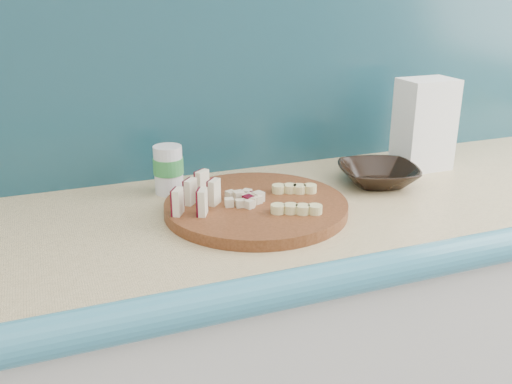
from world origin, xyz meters
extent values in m
cube|color=white|center=(0.00, 1.80, 1.30)|extent=(3.60, 0.04, 2.60)
cube|color=tan|center=(0.10, 1.50, 0.90)|extent=(2.20, 0.60, 0.03)
cube|color=teal|center=(0.10, 1.20, 0.90)|extent=(2.20, 0.06, 0.03)
cube|color=teal|center=(0.10, 1.79, 1.16)|extent=(2.20, 0.02, 0.50)
cylinder|color=#46220F|center=(-0.06, 1.50, 0.92)|extent=(0.48, 0.48, 0.02)
cube|color=beige|center=(-0.22, 1.49, 0.96)|extent=(0.02, 0.03, 0.05)
cube|color=#480513|center=(-0.23, 1.50, 0.96)|extent=(0.02, 0.03, 0.05)
cube|color=beige|center=(-0.18, 1.54, 0.96)|extent=(0.02, 0.03, 0.05)
cube|color=#480513|center=(-0.19, 1.54, 0.96)|extent=(0.02, 0.03, 0.05)
cube|color=beige|center=(-0.15, 1.58, 0.96)|extent=(0.02, 0.03, 0.05)
cube|color=#480513|center=(-0.15, 1.58, 0.96)|extent=(0.02, 0.03, 0.05)
cube|color=beige|center=(-0.17, 1.47, 0.96)|extent=(0.02, 0.03, 0.05)
cube|color=#480513|center=(-0.18, 1.48, 0.96)|extent=(0.02, 0.03, 0.05)
cube|color=beige|center=(-0.14, 1.52, 0.96)|extent=(0.02, 0.03, 0.05)
cube|color=#480513|center=(-0.15, 1.52, 0.96)|extent=(0.02, 0.03, 0.05)
cube|color=beige|center=(-0.07, 1.51, 0.94)|extent=(0.02, 0.02, 0.02)
cube|color=beige|center=(-0.06, 1.51, 0.94)|extent=(0.02, 0.02, 0.02)
cube|color=#480513|center=(-0.06, 1.52, 0.94)|extent=(0.02, 0.02, 0.02)
cube|color=beige|center=(-0.07, 1.52, 0.94)|extent=(0.02, 0.02, 0.02)
cube|color=beige|center=(-0.07, 1.53, 0.94)|extent=(0.02, 0.02, 0.02)
cube|color=beige|center=(-0.08, 1.53, 0.94)|extent=(0.02, 0.02, 0.02)
cube|color=beige|center=(-0.08, 1.52, 0.94)|extent=(0.02, 0.02, 0.02)
cube|color=beige|center=(-0.09, 1.52, 0.94)|extent=(0.02, 0.02, 0.02)
cube|color=#480513|center=(-0.10, 1.51, 0.94)|extent=(0.02, 0.02, 0.02)
cube|color=beige|center=(-0.09, 1.51, 0.94)|extent=(0.02, 0.02, 0.02)
cube|color=beige|center=(-0.09, 1.50, 0.94)|extent=(0.02, 0.02, 0.02)
cube|color=beige|center=(-0.08, 1.50, 0.94)|extent=(0.02, 0.02, 0.02)
cube|color=beige|center=(-0.07, 1.50, 0.94)|extent=(0.02, 0.02, 0.02)
cube|color=beige|center=(-0.06, 1.49, 0.94)|extent=(0.02, 0.02, 0.02)
cylinder|color=#DED288|center=(-0.04, 1.43, 0.94)|extent=(0.03, 0.03, 0.02)
cylinder|color=#DED288|center=(-0.02, 1.42, 0.94)|extent=(0.03, 0.03, 0.02)
cylinder|color=#DED288|center=(0.00, 1.42, 0.94)|extent=(0.03, 0.03, 0.02)
cylinder|color=#DED288|center=(0.02, 1.41, 0.94)|extent=(0.03, 0.03, 0.02)
cylinder|color=#DED288|center=(0.01, 1.53, 0.94)|extent=(0.03, 0.03, 0.02)
cylinder|color=#DED288|center=(0.03, 1.53, 0.94)|extent=(0.03, 0.03, 0.02)
cylinder|color=#DED288|center=(0.05, 1.52, 0.94)|extent=(0.03, 0.03, 0.02)
cylinder|color=#DED288|center=(0.07, 1.51, 0.94)|extent=(0.03, 0.03, 0.02)
imported|color=black|center=(0.26, 1.56, 0.93)|extent=(0.22, 0.22, 0.04)
cube|color=white|center=(0.43, 1.63, 1.02)|extent=(0.13, 0.09, 0.22)
cylinder|color=silver|center=(-0.19, 1.67, 0.96)|extent=(0.06, 0.06, 0.11)
cylinder|color=#338D42|center=(-0.19, 1.67, 0.97)|extent=(0.07, 0.07, 0.04)
cube|color=#B08921|center=(-0.04, 1.55, 0.91)|extent=(0.13, 0.13, 0.01)
cube|color=#B08921|center=(0.02, 1.57, 0.91)|extent=(0.06, 0.16, 0.01)
cube|color=#B08921|center=(0.07, 1.54, 0.91)|extent=(0.08, 0.15, 0.01)
camera|label=1|loc=(-0.44, 0.51, 1.35)|focal=40.00mm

